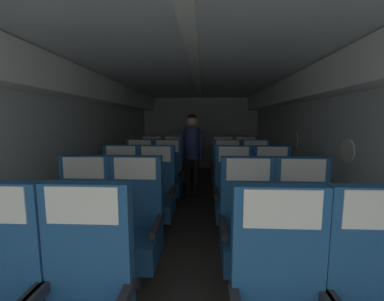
# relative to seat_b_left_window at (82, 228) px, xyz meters

# --- Properties ---
(ground) EXTENTS (3.66, 8.05, 0.02)m
(ground) POSITION_rel_seat_b_left_window_xyz_m (1.00, 1.42, -0.48)
(ground) COLOR #3D3833
(fuselage_shell) EXTENTS (3.54, 7.70, 2.17)m
(fuselage_shell) POSITION_rel_seat_b_left_window_xyz_m (1.00, 1.69, 1.10)
(fuselage_shell) COLOR silver
(fuselage_shell) RESTS_ON ground
(seat_b_left_window) EXTENTS (0.51, 0.51, 1.12)m
(seat_b_left_window) POSITION_rel_seat_b_left_window_xyz_m (0.00, 0.00, 0.00)
(seat_b_left_window) COLOR #38383D
(seat_b_left_window) RESTS_ON ground
(seat_b_left_aisle) EXTENTS (0.51, 0.51, 1.12)m
(seat_b_left_aisle) POSITION_rel_seat_b_left_window_xyz_m (0.48, -0.01, 0.00)
(seat_b_left_aisle) COLOR #38383D
(seat_b_left_aisle) RESTS_ON ground
(seat_b_right_aisle) EXTENTS (0.51, 0.51, 1.12)m
(seat_b_right_aisle) POSITION_rel_seat_b_left_window_xyz_m (1.99, -0.01, 0.00)
(seat_b_right_aisle) COLOR #38383D
(seat_b_right_aisle) RESTS_ON ground
(seat_b_right_window) EXTENTS (0.51, 0.51, 1.12)m
(seat_b_right_window) POSITION_rel_seat_b_left_window_xyz_m (1.51, -0.00, 0.00)
(seat_b_right_window) COLOR #38383D
(seat_b_right_window) RESTS_ON ground
(seat_c_left_window) EXTENTS (0.51, 0.51, 1.12)m
(seat_c_left_window) POSITION_rel_seat_b_left_window_xyz_m (0.02, 0.97, 0.00)
(seat_c_left_window) COLOR #38383D
(seat_c_left_window) RESTS_ON ground
(seat_c_left_aisle) EXTENTS (0.51, 0.51, 1.12)m
(seat_c_left_aisle) POSITION_rel_seat_b_left_window_xyz_m (0.49, 0.96, 0.00)
(seat_c_left_aisle) COLOR #38383D
(seat_c_left_aisle) RESTS_ON ground
(seat_c_right_aisle) EXTENTS (0.51, 0.51, 1.12)m
(seat_c_right_aisle) POSITION_rel_seat_b_left_window_xyz_m (2.00, 0.98, 0.00)
(seat_c_right_aisle) COLOR #38383D
(seat_c_right_aisle) RESTS_ON ground
(seat_c_right_window) EXTENTS (0.51, 0.51, 1.12)m
(seat_c_right_window) POSITION_rel_seat_b_left_window_xyz_m (1.50, 0.97, 0.00)
(seat_c_right_window) COLOR #38383D
(seat_c_right_window) RESTS_ON ground
(seat_d_left_window) EXTENTS (0.51, 0.51, 1.12)m
(seat_d_left_window) POSITION_rel_seat_b_left_window_xyz_m (0.01, 1.94, 0.00)
(seat_d_left_window) COLOR #38383D
(seat_d_left_window) RESTS_ON ground
(seat_d_left_aisle) EXTENTS (0.51, 0.51, 1.12)m
(seat_d_left_aisle) POSITION_rel_seat_b_left_window_xyz_m (0.49, 1.94, 0.00)
(seat_d_left_aisle) COLOR #38383D
(seat_d_left_aisle) RESTS_ON ground
(seat_d_right_aisle) EXTENTS (0.51, 0.51, 1.12)m
(seat_d_right_aisle) POSITION_rel_seat_b_left_window_xyz_m (1.99, 1.96, 0.00)
(seat_d_right_aisle) COLOR #38383D
(seat_d_right_aisle) RESTS_ON ground
(seat_d_right_window) EXTENTS (0.51, 0.51, 1.12)m
(seat_d_right_window) POSITION_rel_seat_b_left_window_xyz_m (1.52, 1.96, 0.00)
(seat_d_right_window) COLOR #38383D
(seat_d_right_window) RESTS_ON ground
(seat_e_left_window) EXTENTS (0.51, 0.51, 1.12)m
(seat_e_left_window) POSITION_rel_seat_b_left_window_xyz_m (0.01, 2.91, 0.00)
(seat_e_left_window) COLOR #38383D
(seat_e_left_window) RESTS_ON ground
(seat_e_left_aisle) EXTENTS (0.51, 0.51, 1.12)m
(seat_e_left_aisle) POSITION_rel_seat_b_left_window_xyz_m (0.49, 2.94, 0.00)
(seat_e_left_aisle) COLOR #38383D
(seat_e_left_aisle) RESTS_ON ground
(seat_e_right_aisle) EXTENTS (0.51, 0.51, 1.12)m
(seat_e_right_aisle) POSITION_rel_seat_b_left_window_xyz_m (1.98, 2.92, 0.00)
(seat_e_right_aisle) COLOR #38383D
(seat_e_right_aisle) RESTS_ON ground
(seat_e_right_window) EXTENTS (0.51, 0.51, 1.12)m
(seat_e_right_window) POSITION_rel_seat_b_left_window_xyz_m (1.51, 2.93, 0.00)
(seat_e_right_window) COLOR #38383D
(seat_e_right_window) RESTS_ON ground
(flight_attendant) EXTENTS (0.43, 0.28, 1.56)m
(flight_attendant) POSITION_rel_seat_b_left_window_xyz_m (0.89, 2.40, 0.49)
(flight_attendant) COLOR black
(flight_attendant) RESTS_ON ground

